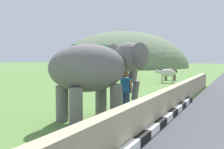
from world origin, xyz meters
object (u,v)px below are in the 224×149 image
bus_teal (103,59)px  cow_mid (104,74)px  cow_far (170,72)px  elephant (98,69)px  cow_near (167,73)px  person_handler (126,90)px

bus_teal → cow_mid: 7.40m
bus_teal → cow_far: bearing=-85.2°
bus_teal → cow_mid: bus_teal is taller
elephant → cow_near: size_ratio=2.09×
cow_near → cow_mid: bearing=135.5°
cow_mid → cow_far: bearing=-27.9°
cow_near → person_handler: bearing=-172.9°
elephant → bus_teal: size_ratio=0.45×
bus_teal → cow_far: (0.60, -7.10, -1.21)m
bus_teal → cow_mid: (-6.49, -3.35, -1.21)m
person_handler → elephant: bearing=158.1°
person_handler → cow_mid: bearing=30.9°
elephant → cow_mid: 12.47m
elephant → bus_teal: 19.74m
cow_near → cow_mid: (-4.23, 4.16, 0.00)m
person_handler → cow_mid: size_ratio=0.91×
elephant → cow_far: bearing=5.0°
cow_near → cow_far: bearing=8.2°
person_handler → bus_teal: size_ratio=0.19×
person_handler → cow_near: 14.19m
person_handler → bus_teal: bus_teal is taller
bus_teal → person_handler: bearing=-150.5°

